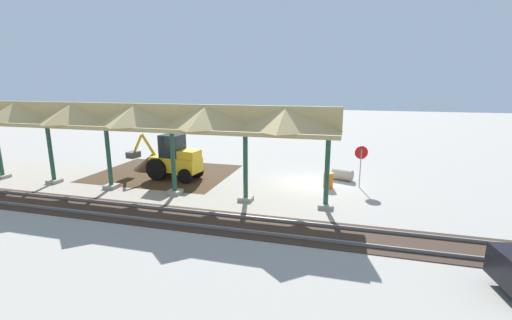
% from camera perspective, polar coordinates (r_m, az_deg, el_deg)
% --- Properties ---
extents(ground_plane, '(120.00, 120.00, 0.00)m').
position_cam_1_polar(ground_plane, '(21.17, 9.13, -3.81)').
color(ground_plane, '#9E998E').
extents(dirt_work_zone, '(8.92, 7.00, 0.01)m').
position_cam_1_polar(dirt_work_zone, '(23.96, -15.03, -2.13)').
color(dirt_work_zone, '#42301E').
rests_on(dirt_work_zone, ground).
extents(platform_canopy, '(25.69, 3.20, 4.90)m').
position_cam_1_polar(platform_canopy, '(20.89, -23.92, 6.75)').
color(platform_canopy, '#9E998E').
rests_on(platform_canopy, ground).
extents(rail_tracks, '(60.00, 2.58, 0.15)m').
position_cam_1_polar(rail_tracks, '(14.49, 5.96, -11.52)').
color(rail_tracks, slate).
rests_on(rail_tracks, ground).
extents(stop_sign, '(0.74, 0.24, 2.45)m').
position_cam_1_polar(stop_sign, '(20.55, 17.10, 0.38)').
color(stop_sign, gray).
rests_on(stop_sign, ground).
extents(backhoe, '(5.33, 2.03, 2.82)m').
position_cam_1_polar(backhoe, '(22.18, -13.56, 0.13)').
color(backhoe, yellow).
rests_on(backhoe, ground).
extents(dirt_mound, '(5.43, 5.43, 2.16)m').
position_cam_1_polar(dirt_mound, '(25.54, -16.72, -1.33)').
color(dirt_mound, '#42301E').
rests_on(dirt_mound, ground).
extents(concrete_pipe, '(1.41, 1.08, 0.71)m').
position_cam_1_polar(concrete_pipe, '(22.09, 14.18, -2.38)').
color(concrete_pipe, '#9E9384').
rests_on(concrete_pipe, ground).
extents(traffic_barrel, '(0.56, 0.56, 0.90)m').
position_cam_1_polar(traffic_barrel, '(20.31, 11.95, -3.31)').
color(traffic_barrel, orange).
rests_on(traffic_barrel, ground).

